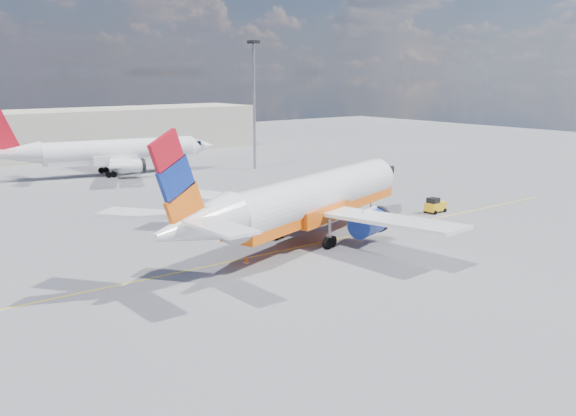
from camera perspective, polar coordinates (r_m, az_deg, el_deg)
ground at (r=52.31m, az=3.75°, el=-4.04°), size 240.00×240.00×0.00m
taxi_line at (r=54.50m, az=1.66°, el=-3.35°), size 70.00×0.15×0.01m
terminal_main at (r=119.37m, az=-19.02°, el=6.32°), size 70.00×14.00×8.00m
main_jet at (r=55.18m, az=1.93°, el=0.76°), size 36.35×27.59×11.05m
second_jet at (r=94.95m, az=-15.32°, el=4.79°), size 32.17×25.02×9.72m
gse_tug at (r=68.75m, az=12.93°, el=0.22°), size 2.36×1.56×1.61m
traffic_cone at (r=49.68m, az=-3.75°, el=-4.62°), size 0.35×0.35×0.49m
floodlight_mast at (r=97.12m, az=-3.04°, el=10.17°), size 1.39×1.39×18.99m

